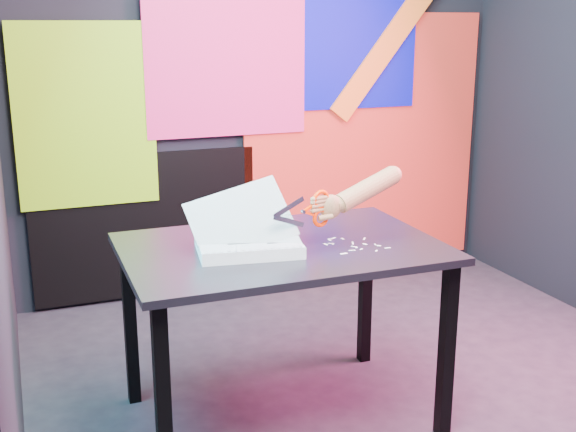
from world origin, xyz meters
name	(u,v)px	position (x,y,z in m)	size (l,w,h in m)	color
room	(390,84)	(0.00, 0.00, 1.35)	(3.01, 3.01, 2.71)	black
backdrop	(277,131)	(0.06, 1.46, 0.96)	(2.88, 0.05, 2.08)	red
work_table	(281,266)	(-0.49, -0.06, 0.66)	(1.23, 0.83, 0.75)	black
printout_stack	(248,244)	(-0.64, -0.10, 0.78)	(0.43, 0.34, 0.29)	white
scissors	(317,209)	(-0.37, -0.13, 0.90)	(0.26, 0.07, 0.15)	#959BB9
hand_forearm	(361,192)	(-0.15, -0.07, 0.94)	(0.44, 0.15, 0.17)	#B07C4E
paper_clippings	(352,245)	(-0.24, -0.17, 0.75)	(0.22, 0.23, 0.00)	silver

